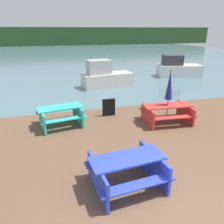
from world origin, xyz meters
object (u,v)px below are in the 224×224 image
picnic_table_red (167,112)px  boat_second (177,68)px  picnic_table_blue (127,169)px  boat (105,77)px  picnic_table_teal (60,114)px  signboard (109,107)px  umbrella_navy (169,85)px

picnic_table_red → boat_second: size_ratio=0.56×
picnic_table_blue → boat: (1.87, 9.51, 0.17)m
picnic_table_blue → picnic_table_red: bearing=48.6°
picnic_table_teal → signboard: (2.05, 0.47, -0.08)m
picnic_table_teal → umbrella_navy: (4.10, -0.85, 1.06)m
picnic_table_blue → boat_second: (8.18, 11.24, 0.16)m
picnic_table_red → umbrella_navy: 1.07m
picnic_table_teal → boat: size_ratio=0.55×
picnic_table_red → picnic_table_teal: bearing=168.3°
picnic_table_red → umbrella_navy: umbrella_navy is taller
umbrella_navy → picnic_table_red: bearing=-90.0°
picnic_table_red → boat_second: bearing=56.3°
picnic_table_teal → boat: (3.16, 5.48, 0.18)m
picnic_table_blue → boat: size_ratio=0.54×
signboard → umbrella_navy: bearing=-32.7°
picnic_table_blue → picnic_table_teal: 4.24m
boat → picnic_table_blue: bearing=-109.1°
picnic_table_red → picnic_table_teal: size_ratio=1.07×
boat → boat_second: boat is taller
picnic_table_red → picnic_table_teal: (-4.10, 0.85, 0.01)m
picnic_table_red → signboard: size_ratio=2.66×
boat_second → umbrella_navy: bearing=-112.0°
picnic_table_blue → signboard: (0.76, 4.51, -0.09)m
umbrella_navy → boat_second: (5.37, 8.05, -0.89)m
picnic_table_blue → boat: boat is taller
picnic_table_red → boat: 6.39m
umbrella_navy → signboard: size_ratio=2.79×
picnic_table_blue → umbrella_navy: umbrella_navy is taller
umbrella_navy → boat_second: bearing=56.3°
boat → signboard: boat is taller
picnic_table_blue → boat: bearing=78.9°
boat_second → picnic_table_blue: bearing=-114.3°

